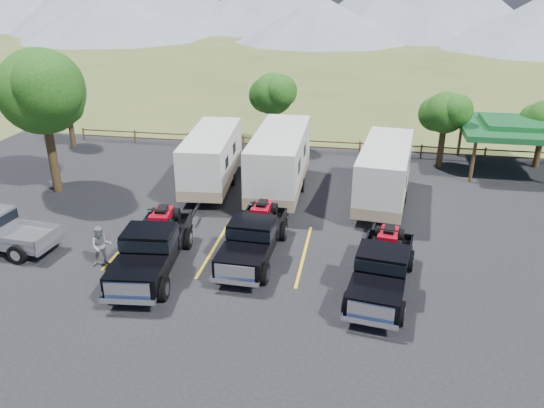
% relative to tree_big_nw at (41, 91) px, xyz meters
% --- Properties ---
extents(ground, '(320.00, 320.00, 0.00)m').
position_rel_tree_big_nw_xyz_m(ground, '(12.55, -9.03, -5.60)').
color(ground, '#465725').
rests_on(ground, ground).
extents(asphalt_lot, '(44.00, 34.00, 0.04)m').
position_rel_tree_big_nw_xyz_m(asphalt_lot, '(12.55, -6.03, -5.58)').
color(asphalt_lot, black).
rests_on(asphalt_lot, ground).
extents(stall_lines, '(12.12, 5.50, 0.01)m').
position_rel_tree_big_nw_xyz_m(stall_lines, '(12.55, -5.03, -5.55)').
color(stall_lines, gold).
rests_on(stall_lines, asphalt_lot).
extents(tree_big_nw, '(5.54, 5.18, 7.84)m').
position_rel_tree_big_nw_xyz_m(tree_big_nw, '(0.00, 0.00, 0.00)').
color(tree_big_nw, black).
rests_on(tree_big_nw, ground).
extents(tree_ne_a, '(3.11, 2.92, 4.76)m').
position_rel_tree_big_nw_xyz_m(tree_ne_a, '(21.52, 7.99, -2.11)').
color(tree_ne_a, black).
rests_on(tree_ne_a, ground).
extents(tree_ne_b, '(2.77, 2.59, 4.27)m').
position_rel_tree_big_nw_xyz_m(tree_ne_b, '(27.52, 8.99, -2.47)').
color(tree_ne_b, black).
rests_on(tree_ne_b, ground).
extents(tree_north, '(3.46, 3.24, 5.25)m').
position_rel_tree_big_nw_xyz_m(tree_north, '(10.52, 9.99, -1.76)').
color(tree_north, black).
rests_on(tree_north, ground).
extents(tree_nw_small, '(2.59, 2.43, 3.85)m').
position_rel_tree_big_nw_xyz_m(tree_nw_small, '(-3.48, 7.99, -2.81)').
color(tree_nw_small, black).
rests_on(tree_nw_small, ground).
extents(rail_fence, '(36.12, 0.12, 1.00)m').
position_rel_tree_big_nw_xyz_m(rail_fence, '(14.55, 9.47, -4.99)').
color(rail_fence, '#4F3722').
rests_on(rail_fence, ground).
extents(pavilion, '(6.20, 6.20, 3.22)m').
position_rel_tree_big_nw_xyz_m(pavilion, '(25.55, 7.97, -2.81)').
color(pavilion, '#4F3722').
rests_on(pavilion, ground).
extents(rig_left, '(2.76, 6.55, 2.13)m').
position_rel_tree_big_nw_xyz_m(rig_left, '(8.62, -7.29, -4.53)').
color(rig_left, black).
rests_on(rig_left, asphalt_lot).
extents(rig_center, '(2.27, 6.05, 2.00)m').
position_rel_tree_big_nw_xyz_m(rig_center, '(12.44, -5.52, -4.59)').
color(rig_center, black).
rests_on(rig_center, asphalt_lot).
extents(rig_right, '(2.75, 6.20, 2.00)m').
position_rel_tree_big_nw_xyz_m(rig_right, '(17.77, -7.22, -4.59)').
color(rig_right, black).
rests_on(rig_right, asphalt_lot).
extents(trailer_left, '(2.98, 9.10, 3.15)m').
position_rel_tree_big_nw_xyz_m(trailer_left, '(8.44, 2.13, -3.91)').
color(trailer_left, silver).
rests_on(trailer_left, asphalt_lot).
extents(trailer_center, '(2.72, 9.89, 3.44)m').
position_rel_tree_big_nw_xyz_m(trailer_center, '(12.33, 1.90, -3.76)').
color(trailer_center, silver).
rests_on(trailer_center, asphalt_lot).
extents(trailer_right, '(3.15, 9.13, 3.16)m').
position_rel_tree_big_nw_xyz_m(trailer_right, '(17.93, 1.37, -3.90)').
color(trailer_right, silver).
rests_on(trailer_right, asphalt_lot).
extents(person_a, '(0.69, 0.62, 1.59)m').
position_rel_tree_big_nw_xyz_m(person_a, '(8.23, -6.25, -4.76)').
color(person_a, silver).
rests_on(person_a, asphalt_lot).
extents(person_b, '(1.05, 0.96, 1.73)m').
position_rel_tree_big_nw_xyz_m(person_b, '(6.40, -7.34, -4.69)').
color(person_b, slate).
rests_on(person_b, asphalt_lot).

